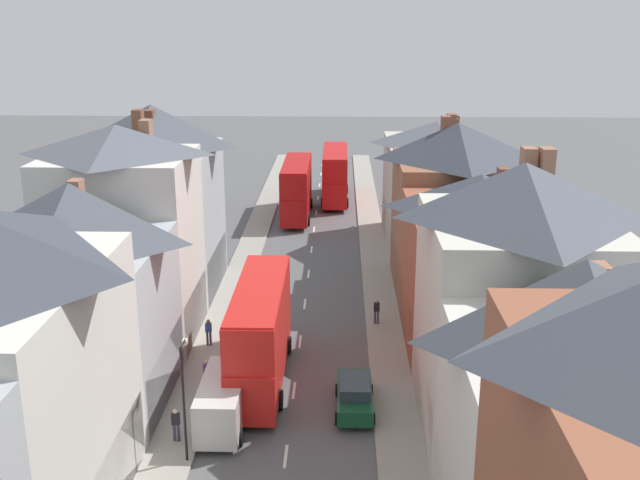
{
  "coord_description": "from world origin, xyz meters",
  "views": [
    {
      "loc": [
        2.29,
        -10.69,
        18.76
      ],
      "look_at": [
        0.84,
        42.92,
        2.38
      ],
      "focal_mm": 42.0,
      "sensor_mm": 36.0,
      "label": 1
    }
  ],
  "objects_px": {
    "double_decker_bus_mid_street": "(296,188)",
    "car_parked_left_a": "(355,395)",
    "pedestrian_far_left": "(209,331)",
    "street_lamp": "(184,394)",
    "double_decker_bus_far_approaching": "(335,174)",
    "double_decker_bus_lead": "(260,331)",
    "delivery_van": "(223,401)",
    "pedestrian_far_right": "(377,310)",
    "pedestrian_mid_left": "(176,423)",
    "pedestrian_mid_right": "(207,372)"
  },
  "relations": [
    {
      "from": "car_parked_left_a",
      "to": "pedestrian_far_left",
      "type": "bearing_deg",
      "value": 140.08
    },
    {
      "from": "delivery_van",
      "to": "double_decker_bus_lead",
      "type": "bearing_deg",
      "value": 74.62
    },
    {
      "from": "delivery_van",
      "to": "pedestrian_far_left",
      "type": "distance_m",
      "value": 8.95
    },
    {
      "from": "double_decker_bus_lead",
      "to": "pedestrian_mid_left",
      "type": "relative_size",
      "value": 6.71
    },
    {
      "from": "street_lamp",
      "to": "pedestrian_mid_right",
      "type": "bearing_deg",
      "value": 91.86
    },
    {
      "from": "double_decker_bus_lead",
      "to": "street_lamp",
      "type": "distance_m",
      "value": 7.94
    },
    {
      "from": "double_decker_bus_lead",
      "to": "double_decker_bus_mid_street",
      "type": "bearing_deg",
      "value": 90.0
    },
    {
      "from": "double_decker_bus_far_approaching",
      "to": "car_parked_left_a",
      "type": "height_order",
      "value": "double_decker_bus_far_approaching"
    },
    {
      "from": "pedestrian_far_left",
      "to": "street_lamp",
      "type": "height_order",
      "value": "street_lamp"
    },
    {
      "from": "delivery_van",
      "to": "street_lamp",
      "type": "height_order",
      "value": "street_lamp"
    },
    {
      "from": "pedestrian_mid_right",
      "to": "pedestrian_far_right",
      "type": "xyz_separation_m",
      "value": [
        9.09,
        8.64,
        0.0
      ]
    },
    {
      "from": "double_decker_bus_lead",
      "to": "pedestrian_mid_left",
      "type": "bearing_deg",
      "value": -117.28
    },
    {
      "from": "car_parked_left_a",
      "to": "double_decker_bus_far_approaching",
      "type": "bearing_deg",
      "value": 91.76
    },
    {
      "from": "pedestrian_mid_right",
      "to": "pedestrian_far_left",
      "type": "relative_size",
      "value": 1.0
    },
    {
      "from": "double_decker_bus_far_approaching",
      "to": "pedestrian_mid_right",
      "type": "xyz_separation_m",
      "value": [
        -6.25,
        -40.9,
        -1.78
      ]
    },
    {
      "from": "pedestrian_mid_right",
      "to": "street_lamp",
      "type": "xyz_separation_m",
      "value": [
        0.2,
        -6.32,
        2.21
      ]
    },
    {
      "from": "car_parked_left_a",
      "to": "pedestrian_far_left",
      "type": "distance_m",
      "value": 10.91
    },
    {
      "from": "car_parked_left_a",
      "to": "pedestrian_far_right",
      "type": "relative_size",
      "value": 2.79
    },
    {
      "from": "pedestrian_mid_right",
      "to": "pedestrian_far_right",
      "type": "distance_m",
      "value": 12.54
    },
    {
      "from": "street_lamp",
      "to": "delivery_van",
      "type": "bearing_deg",
      "value": 68.01
    },
    {
      "from": "double_decker_bus_mid_street",
      "to": "pedestrian_mid_right",
      "type": "height_order",
      "value": "double_decker_bus_mid_street"
    },
    {
      "from": "street_lamp",
      "to": "pedestrian_far_left",
      "type": "bearing_deg",
      "value": 95.03
    },
    {
      "from": "pedestrian_mid_left",
      "to": "double_decker_bus_far_approaching",
      "type": "bearing_deg",
      "value": 81.57
    },
    {
      "from": "double_decker_bus_far_approaching",
      "to": "street_lamp",
      "type": "relative_size",
      "value": 1.96
    },
    {
      "from": "double_decker_bus_lead",
      "to": "pedestrian_far_right",
      "type": "height_order",
      "value": "double_decker_bus_lead"
    },
    {
      "from": "double_decker_bus_lead",
      "to": "street_lamp",
      "type": "xyz_separation_m",
      "value": [
        -2.44,
        -7.54,
        0.43
      ]
    },
    {
      "from": "pedestrian_far_right",
      "to": "street_lamp",
      "type": "relative_size",
      "value": 0.29
    },
    {
      "from": "double_decker_bus_lead",
      "to": "pedestrian_mid_left",
      "type": "xyz_separation_m",
      "value": [
        -3.2,
        -6.2,
        -1.78
      ]
    },
    {
      "from": "double_decker_bus_far_approaching",
      "to": "pedestrian_far_left",
      "type": "height_order",
      "value": "double_decker_bus_far_approaching"
    },
    {
      "from": "double_decker_bus_mid_street",
      "to": "car_parked_left_a",
      "type": "relative_size",
      "value": 2.4
    },
    {
      "from": "double_decker_bus_lead",
      "to": "delivery_van",
      "type": "height_order",
      "value": "double_decker_bus_lead"
    },
    {
      "from": "pedestrian_far_right",
      "to": "street_lamp",
      "type": "xyz_separation_m",
      "value": [
        -8.89,
        -14.95,
        2.21
      ]
    },
    {
      "from": "double_decker_bus_lead",
      "to": "street_lamp",
      "type": "height_order",
      "value": "street_lamp"
    },
    {
      "from": "double_decker_bus_lead",
      "to": "pedestrian_far_right",
      "type": "xyz_separation_m",
      "value": [
        6.45,
        7.41,
        -1.78
      ]
    },
    {
      "from": "double_decker_bus_far_approaching",
      "to": "pedestrian_mid_right",
      "type": "height_order",
      "value": "double_decker_bus_far_approaching"
    },
    {
      "from": "car_parked_left_a",
      "to": "pedestrian_far_right",
      "type": "distance_m",
      "value": 10.54
    },
    {
      "from": "pedestrian_far_right",
      "to": "pedestrian_far_left",
      "type": "bearing_deg",
      "value": -160.91
    },
    {
      "from": "pedestrian_mid_left",
      "to": "pedestrian_far_right",
      "type": "xyz_separation_m",
      "value": [
        9.65,
        13.62,
        0.0
      ]
    },
    {
      "from": "double_decker_bus_lead",
      "to": "delivery_van",
      "type": "relative_size",
      "value": 2.08
    },
    {
      "from": "double_decker_bus_mid_street",
      "to": "delivery_van",
      "type": "distance_m",
      "value": 37.88
    },
    {
      "from": "double_decker_bus_far_approaching",
      "to": "delivery_van",
      "type": "bearing_deg",
      "value": -96.29
    },
    {
      "from": "car_parked_left_a",
      "to": "pedestrian_mid_right",
      "type": "distance_m",
      "value": 7.77
    },
    {
      "from": "double_decker_bus_mid_street",
      "to": "pedestrian_far_left",
      "type": "xyz_separation_m",
      "value": [
        -3.46,
        -29.15,
        -1.78
      ]
    },
    {
      "from": "double_decker_bus_far_approaching",
      "to": "car_parked_left_a",
      "type": "xyz_separation_m",
      "value": [
        1.31,
        -42.69,
        -1.96
      ]
    },
    {
      "from": "double_decker_bus_mid_street",
      "to": "pedestrian_far_right",
      "type": "bearing_deg",
      "value": -75.93
    },
    {
      "from": "car_parked_left_a",
      "to": "pedestrian_far_left",
      "type": "xyz_separation_m",
      "value": [
        -8.37,
        7.0,
        0.18
      ]
    },
    {
      "from": "double_decker_bus_mid_street",
      "to": "pedestrian_far_left",
      "type": "distance_m",
      "value": 29.41
    },
    {
      "from": "pedestrian_mid_right",
      "to": "pedestrian_far_left",
      "type": "xyz_separation_m",
      "value": [
        -0.81,
        5.21,
        0.0
      ]
    },
    {
      "from": "pedestrian_far_left",
      "to": "street_lamp",
      "type": "xyz_separation_m",
      "value": [
        1.02,
        -11.52,
        2.21
      ]
    },
    {
      "from": "delivery_van",
      "to": "pedestrian_mid_right",
      "type": "xyz_separation_m",
      "value": [
        -1.35,
        3.47,
        -0.3
      ]
    }
  ]
}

